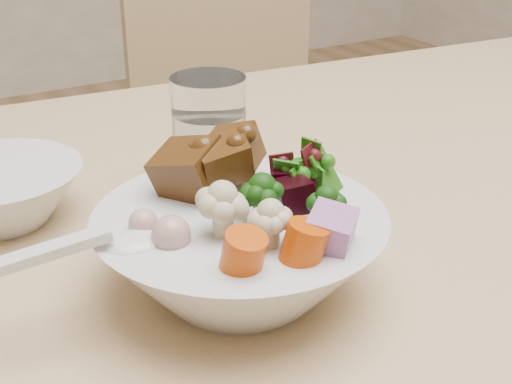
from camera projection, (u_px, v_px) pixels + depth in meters
dining_table at (372, 272)px, 0.71m from camera, size 1.68×1.05×0.75m
chair_far at (243, 179)px, 1.42m from camera, size 0.42×0.42×0.83m
food_bowl at (241, 245)px, 0.53m from camera, size 0.22×0.22×0.12m
soup_spoon at (113, 246)px, 0.47m from camera, size 0.13×0.05×0.02m
water_glass at (210, 144)px, 0.66m from camera, size 0.07×0.07×0.12m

